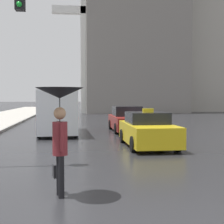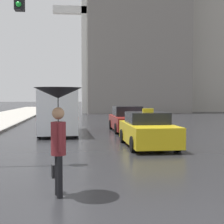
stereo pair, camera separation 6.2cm
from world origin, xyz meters
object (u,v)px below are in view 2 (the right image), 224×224
object	(u,v)px
pedestrian_with_umbrella	(58,112)
monument_cross	(85,33)
ambulance_van	(58,110)
taxi	(148,130)
sedan_red	(127,120)

from	to	relation	value
pedestrian_with_umbrella	monument_cross	world-z (taller)	monument_cross
ambulance_van	monument_cross	world-z (taller)	monument_cross
ambulance_van	taxi	bearing A→B (deg)	124.94
taxi	sedan_red	distance (m)	5.95
sedan_red	ambulance_van	bearing A→B (deg)	11.03
sedan_red	ambulance_van	world-z (taller)	ambulance_van
pedestrian_with_umbrella	monument_cross	size ratio (longest dim) A/B	0.12
ambulance_van	pedestrian_with_umbrella	world-z (taller)	ambulance_van
monument_cross	ambulance_van	bearing A→B (deg)	-96.05
pedestrian_with_umbrella	ambulance_van	bearing A→B (deg)	-10.18
taxi	ambulance_van	world-z (taller)	ambulance_van
taxi	sedan_red	world-z (taller)	taxi
taxi	pedestrian_with_umbrella	bearing A→B (deg)	61.57
pedestrian_with_umbrella	monument_cross	distance (m)	34.65
sedan_red	monument_cross	xyz separation A→B (m)	(-1.78, 21.39, 9.55)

